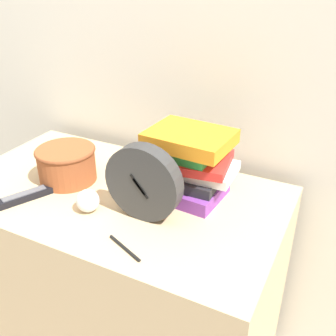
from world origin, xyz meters
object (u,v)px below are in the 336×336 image
(crumpled_paper_ball, at_px, (88,201))
(pen, at_px, (125,248))
(tv_remote, at_px, (25,196))
(basket, at_px, (67,163))
(desk_clock, at_px, (143,183))
(book_stack, at_px, (191,162))

(crumpled_paper_ball, bearing_deg, pen, -28.14)
(tv_remote, bearing_deg, pen, -8.54)
(tv_remote, bearing_deg, basket, 76.27)
(desk_clock, xyz_separation_m, crumpled_paper_ball, (-0.16, -0.05, -0.08))
(desk_clock, relative_size, book_stack, 0.86)
(tv_remote, relative_size, pen, 1.46)
(desk_clock, relative_size, crumpled_paper_ball, 3.30)
(desk_clock, distance_m, basket, 0.34)
(crumpled_paper_ball, bearing_deg, tv_remote, -169.10)
(basket, bearing_deg, crumpled_paper_ball, -34.56)
(desk_clock, xyz_separation_m, tv_remote, (-0.36, -0.09, -0.10))
(book_stack, height_order, pen, book_stack)
(crumpled_paper_ball, xyz_separation_m, pen, (0.18, -0.10, -0.03))
(basket, bearing_deg, desk_clock, -12.20)
(desk_clock, distance_m, pen, 0.18)
(desk_clock, bearing_deg, pen, -79.58)
(basket, bearing_deg, book_stack, 14.11)
(book_stack, xyz_separation_m, tv_remote, (-0.43, -0.25, -0.10))
(basket, height_order, crumpled_paper_ball, basket)
(crumpled_paper_ball, relative_size, pen, 0.56)
(tv_remote, xyz_separation_m, crumpled_paper_ball, (0.21, 0.04, 0.02))
(basket, distance_m, tv_remote, 0.17)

